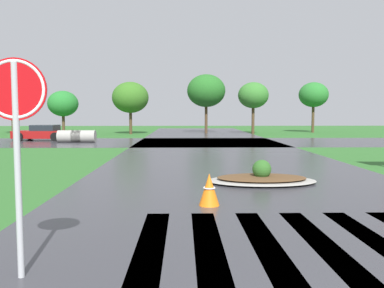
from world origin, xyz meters
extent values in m
cube|color=#35353A|center=(0.00, 10.00, 0.00)|extent=(9.86, 80.00, 0.01)
cube|color=#35353A|center=(0.00, 25.16, 0.00)|extent=(90.00, 8.88, 0.01)
cube|color=white|center=(-2.25, 3.55, 0.00)|extent=(0.45, 3.59, 0.01)
cube|color=white|center=(-1.35, 3.55, 0.00)|extent=(0.45, 3.59, 0.01)
cube|color=white|center=(-0.45, 3.55, 0.00)|extent=(0.45, 3.59, 0.01)
cube|color=white|center=(0.45, 3.55, 0.00)|extent=(0.45, 3.59, 0.01)
cube|color=white|center=(1.35, 3.55, 0.00)|extent=(0.45, 3.59, 0.01)
cylinder|color=#B2B5BA|center=(-3.78, 2.22, 1.34)|extent=(0.08, 0.08, 2.67)
cylinder|color=red|center=(-3.78, 2.22, 2.35)|extent=(0.76, 0.07, 0.76)
torus|color=white|center=(-3.78, 2.22, 2.35)|extent=(0.73, 0.09, 0.73)
ellipsoid|color=#9E9B93|center=(0.58, 8.92, 0.06)|extent=(3.22, 1.95, 0.12)
ellipsoid|color=brown|center=(0.58, 8.92, 0.15)|extent=(2.64, 1.60, 0.10)
sphere|color=#2D6023|center=(0.58, 8.92, 0.40)|extent=(0.56, 0.56, 0.56)
cube|color=maroon|center=(-12.30, 27.27, 0.45)|extent=(4.07, 2.00, 0.56)
cube|color=#1E232B|center=(-12.05, 27.25, 0.94)|extent=(1.87, 1.65, 0.43)
cylinder|color=black|center=(-13.71, 26.45, 0.32)|extent=(0.65, 0.26, 0.64)
cylinder|color=black|center=(-13.59, 28.26, 0.32)|extent=(0.65, 0.26, 0.64)
cylinder|color=black|center=(-11.02, 26.27, 0.32)|extent=(0.65, 0.26, 0.64)
cylinder|color=black|center=(-10.90, 28.09, 0.32)|extent=(0.65, 0.26, 0.64)
cylinder|color=#9E9B93|center=(-9.65, 25.23, 0.42)|extent=(1.63, 0.86, 0.84)
cylinder|color=#9E9B93|center=(-8.69, 25.21, 0.42)|extent=(1.63, 0.86, 0.84)
cone|color=orange|center=(-1.16, 6.05, 0.36)|extent=(0.46, 0.46, 0.72)
torus|color=white|center=(-1.16, 6.05, 0.40)|extent=(0.28, 0.28, 0.04)
cube|color=orange|center=(-1.16, 6.05, 0.01)|extent=(0.36, 0.36, 0.03)
cylinder|color=#4C3823|center=(-18.80, 37.60, 1.04)|extent=(0.28, 0.28, 2.09)
ellipsoid|color=#266D2D|center=(-18.80, 37.60, 3.27)|extent=(3.37, 3.37, 2.86)
cylinder|color=#4C3823|center=(-13.43, 36.46, 0.96)|extent=(0.28, 0.28, 1.92)
ellipsoid|color=#25762C|center=(-13.43, 36.46, 2.94)|extent=(2.92, 2.92, 2.48)
cylinder|color=#4C3823|center=(-6.79, 35.72, 1.15)|extent=(0.28, 0.28, 2.30)
ellipsoid|color=#366D21|center=(-6.79, 35.72, 3.52)|extent=(3.48, 3.48, 2.96)
cylinder|color=#4C3823|center=(0.56, 37.31, 1.46)|extent=(0.28, 0.28, 2.91)
ellipsoid|color=#256523|center=(0.56, 37.31, 4.25)|extent=(3.82, 3.82, 3.25)
cylinder|color=#4C3823|center=(5.02, 35.78, 1.36)|extent=(0.28, 0.28, 2.71)
ellipsoid|color=#36762D|center=(5.02, 35.78, 3.74)|extent=(2.94, 2.94, 2.50)
cylinder|color=#4C3823|center=(11.73, 38.42, 1.43)|extent=(0.28, 0.28, 2.86)
ellipsoid|color=#28742C|center=(11.73, 38.42, 3.92)|extent=(3.01, 3.01, 2.56)
camera|label=1|loc=(-1.74, -2.69, 2.07)|focal=37.29mm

